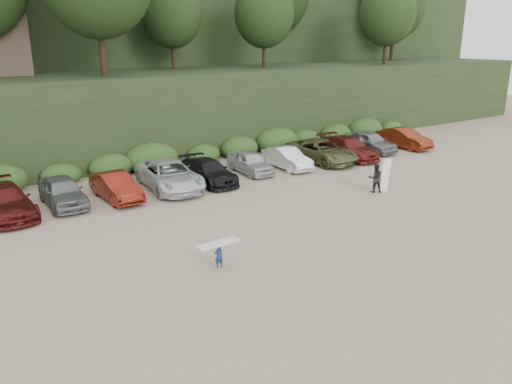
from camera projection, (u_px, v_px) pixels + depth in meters
ground at (324, 228)px, 23.36m from camera, size 120.00×120.00×0.00m
hillside_backdrop at (81, 7)px, 48.35m from camera, size 90.00×41.50×28.00m
parked_cars at (189, 172)px, 29.93m from camera, size 39.49×6.36×1.63m
child_surfer at (219, 251)px, 19.18m from camera, size 1.75×0.55×1.04m
adult_surfer at (376, 178)px, 28.45m from camera, size 1.29×0.95×1.97m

